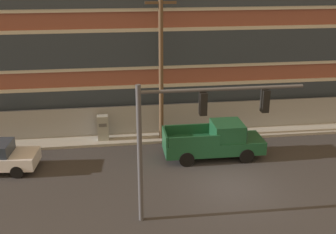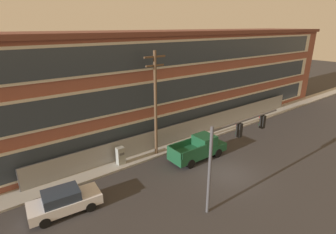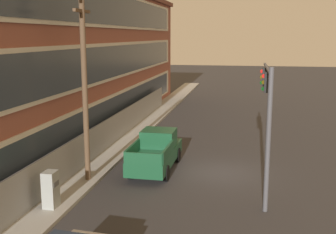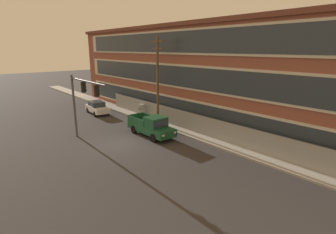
# 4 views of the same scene
# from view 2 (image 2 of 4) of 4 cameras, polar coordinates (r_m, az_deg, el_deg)

# --- Properties ---
(ground_plane) EXTENTS (160.00, 160.00, 0.00)m
(ground_plane) POSITION_cam_2_polar(r_m,az_deg,el_deg) (21.70, 13.09, -12.10)
(ground_plane) COLOR #333030
(sidewalk_building_side) EXTENTS (80.00, 2.07, 0.16)m
(sidewalk_building_side) POSITION_cam_2_polar(r_m,az_deg,el_deg) (25.85, 1.57, -6.00)
(sidewalk_building_side) COLOR #9E9B93
(sidewalk_building_side) RESTS_ON ground
(brick_mill_building) EXTENTS (51.30, 8.57, 10.62)m
(brick_mill_building) POSITION_cam_2_polar(r_m,az_deg,el_deg) (29.52, -0.53, 7.98)
(brick_mill_building) COLOR brown
(brick_mill_building) RESTS_ON ground
(chain_link_fence) EXTENTS (33.34, 0.06, 1.96)m
(chain_link_fence) POSITION_cam_2_polar(r_m,az_deg,el_deg) (27.70, 6.08, -2.25)
(chain_link_fence) COLOR gray
(chain_link_fence) RESTS_ON ground
(traffic_signal_mast) EXTENTS (6.54, 0.43, 5.80)m
(traffic_signal_mast) POSITION_cam_2_polar(r_m,az_deg,el_deg) (16.87, 13.91, -5.62)
(traffic_signal_mast) COLOR #4C4C51
(traffic_signal_mast) RESTS_ON ground
(pickup_truck_dark_green) EXTENTS (5.47, 2.04, 2.00)m
(pickup_truck_dark_green) POSITION_cam_2_polar(r_m,az_deg,el_deg) (23.25, 6.76, -6.80)
(pickup_truck_dark_green) COLOR #194C2D
(pickup_truck_dark_green) RESTS_ON ground
(sedan_white) EXTENTS (4.44, 2.16, 1.56)m
(sedan_white) POSITION_cam_2_polar(r_m,az_deg,el_deg) (18.31, -21.68, -16.62)
(sedan_white) COLOR silver
(sedan_white) RESTS_ON ground
(utility_pole_near_corner) EXTENTS (2.03, 0.26, 9.26)m
(utility_pole_near_corner) POSITION_cam_2_polar(r_m,az_deg,el_deg) (22.24, -2.74, 3.38)
(utility_pole_near_corner) COLOR brown
(utility_pole_near_corner) RESTS_ON ground
(electrical_cabinet) EXTENTS (0.64, 0.52, 1.66)m
(electrical_cabinet) POSITION_cam_2_polar(r_m,az_deg,el_deg) (22.34, -10.27, -8.48)
(electrical_cabinet) COLOR #939993
(electrical_cabinet) RESTS_ON ground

